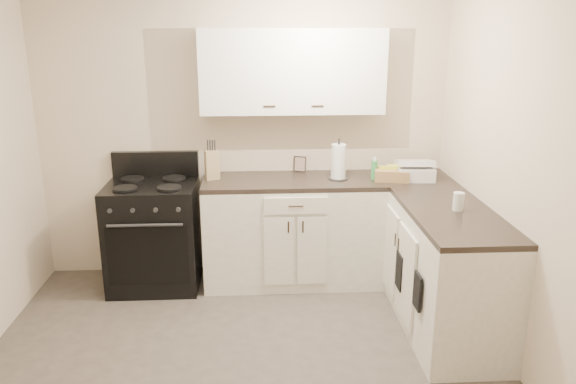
{
  "coord_description": "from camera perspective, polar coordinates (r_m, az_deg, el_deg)",
  "views": [
    {
      "loc": [
        0.12,
        -3.15,
        2.21
      ],
      "look_at": [
        0.34,
        0.85,
        1.02
      ],
      "focal_mm": 35.0,
      "sensor_mm": 36.0,
      "label": 1
    }
  ],
  "objects": [
    {
      "name": "floor",
      "position": [
        3.85,
        -4.63,
        -18.54
      ],
      "size": [
        3.6,
        3.6,
        0.0
      ],
      "primitive_type": "plane",
      "color": "#473F38",
      "rests_on": "ground"
    },
    {
      "name": "wall_back",
      "position": [
        5.04,
        -4.53,
        5.54
      ],
      "size": [
        3.6,
        0.0,
        3.6
      ],
      "primitive_type": "plane",
      "rotation": [
        1.57,
        0.0,
        0.0
      ],
      "color": "beige",
      "rests_on": "ground"
    },
    {
      "name": "wall_right",
      "position": [
        3.7,
        23.99,
        0.06
      ],
      "size": [
        0.0,
        3.6,
        3.6
      ],
      "primitive_type": "plane",
      "rotation": [
        1.57,
        0.0,
        -1.57
      ],
      "color": "beige",
      "rests_on": "ground"
    },
    {
      "name": "base_cabinets_back",
      "position": [
        4.98,
        0.52,
        -4.13
      ],
      "size": [
        1.55,
        0.6,
        0.9
      ],
      "primitive_type": "cube",
      "color": "white",
      "rests_on": "floor"
    },
    {
      "name": "base_cabinets_right",
      "position": [
        4.58,
        14.7,
        -6.59
      ],
      "size": [
        0.6,
        1.9,
        0.9
      ],
      "primitive_type": "cube",
      "color": "white",
      "rests_on": "floor"
    },
    {
      "name": "countertop_back",
      "position": [
        4.83,
        0.53,
        1.09
      ],
      "size": [
        1.55,
        0.6,
        0.04
      ],
      "primitive_type": "cube",
      "color": "black",
      "rests_on": "base_cabinets_back"
    },
    {
      "name": "countertop_right",
      "position": [
        4.42,
        15.14,
        -0.98
      ],
      "size": [
        0.6,
        1.9,
        0.04
      ],
      "primitive_type": "cube",
      "color": "black",
      "rests_on": "base_cabinets_right"
    },
    {
      "name": "upper_cabinets",
      "position": [
        4.82,
        0.44,
        12.17
      ],
      "size": [
        1.55,
        0.3,
        0.7
      ],
      "primitive_type": "cube",
      "color": "white",
      "rests_on": "wall_back"
    },
    {
      "name": "stove",
      "position": [
        5.02,
        -13.44,
        -4.29
      ],
      "size": [
        0.76,
        0.65,
        0.92
      ],
      "primitive_type": "cube",
      "color": "black",
      "rests_on": "floor"
    },
    {
      "name": "knife_block",
      "position": [
        4.85,
        -7.73,
        2.77
      ],
      "size": [
        0.14,
        0.13,
        0.25
      ],
      "primitive_type": "cube",
      "rotation": [
        0.0,
        0.0,
        0.27
      ],
      "color": "tan",
      "rests_on": "countertop_back"
    },
    {
      "name": "paper_towel",
      "position": [
        4.82,
        5.15,
        3.08
      ],
      "size": [
        0.16,
        0.16,
        0.3
      ],
      "primitive_type": "cylinder",
      "rotation": [
        0.0,
        0.0,
        -0.34
      ],
      "color": "white",
      "rests_on": "countertop_back"
    },
    {
      "name": "soap_bottle",
      "position": [
        4.87,
        8.75,
        2.23
      ],
      "size": [
        0.06,
        0.06,
        0.16
      ],
      "primitive_type": "cylinder",
      "rotation": [
        0.0,
        0.0,
        0.08
      ],
      "color": "#38934B",
      "rests_on": "countertop_back"
    },
    {
      "name": "picture_frame",
      "position": [
        5.07,
        1.2,
        2.87
      ],
      "size": [
        0.12,
        0.07,
        0.14
      ],
      "primitive_type": "cube",
      "rotation": [
        -0.14,
        0.0,
        -0.34
      ],
      "color": "black",
      "rests_on": "countertop_back"
    },
    {
      "name": "wicker_basket",
      "position": [
        4.87,
        10.49,
        1.74
      ],
      "size": [
        0.32,
        0.24,
        0.09
      ],
      "primitive_type": "cube",
      "rotation": [
        0.0,
        0.0,
        -0.21
      ],
      "color": "#A5794E",
      "rests_on": "countertop_right"
    },
    {
      "name": "countertop_grill",
      "position": [
        4.94,
        12.72,
        1.93
      ],
      "size": [
        0.32,
        0.3,
        0.11
      ],
      "primitive_type": "cube",
      "rotation": [
        0.0,
        0.0,
        -0.06
      ],
      "color": "white",
      "rests_on": "countertop_right"
    },
    {
      "name": "glass_jar",
      "position": [
        4.18,
        16.92,
        -0.92
      ],
      "size": [
        0.09,
        0.09,
        0.13
      ],
      "primitive_type": "cylinder",
      "rotation": [
        0.0,
        0.0,
        -0.24
      ],
      "color": "silver",
      "rests_on": "countertop_right"
    },
    {
      "name": "oven_mitt_near",
      "position": [
        3.92,
        13.02,
        -9.8
      ],
      "size": [
        0.02,
        0.14,
        0.25
      ],
      "primitive_type": "cube",
      "color": "black",
      "rests_on": "base_cabinets_right"
    },
    {
      "name": "oven_mitt_far",
      "position": [
        4.36,
        11.27,
        -7.9
      ],
      "size": [
        0.02,
        0.16,
        0.28
      ],
      "primitive_type": "cube",
      "color": "black",
      "rests_on": "base_cabinets_right"
    }
  ]
}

